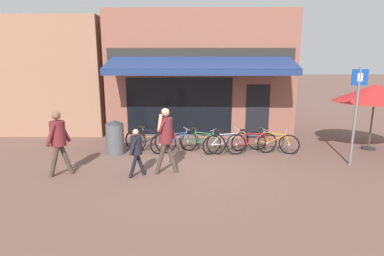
# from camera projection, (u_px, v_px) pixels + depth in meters

# --- Properties ---
(ground_plane) EXTENTS (160.00, 160.00, 0.00)m
(ground_plane) POSITION_uv_depth(u_px,v_px,m) (191.00, 163.00, 8.83)
(ground_plane) COLOR brown
(shop_front) EXTENTS (7.43, 4.53, 4.89)m
(shop_front) POSITION_uv_depth(u_px,v_px,m) (200.00, 74.00, 12.84)
(shop_front) COLOR #8E5647
(shop_front) RESTS_ON ground_plane
(neighbour_building) EXTENTS (5.65, 4.00, 4.70)m
(neighbour_building) POSITION_uv_depth(u_px,v_px,m) (51.00, 76.00, 13.49)
(neighbour_building) COLOR #9E7056
(neighbour_building) RESTS_ON ground_plane
(bike_rack_rail) EXTENTS (4.76, 0.04, 0.57)m
(bike_rack_rail) POSITION_uv_depth(u_px,v_px,m) (213.00, 137.00, 9.94)
(bike_rack_rail) COLOR #47494F
(bike_rack_rail) RESTS_ON ground_plane
(bicycle_black) EXTENTS (1.75, 0.54, 0.88)m
(bicycle_black) POSITION_uv_depth(u_px,v_px,m) (150.00, 141.00, 9.85)
(bicycle_black) COLOR black
(bicycle_black) RESTS_ON ground_plane
(bicycle_blue) EXTENTS (1.57, 0.79, 0.78)m
(bicycle_blue) POSITION_uv_depth(u_px,v_px,m) (175.00, 142.00, 9.86)
(bicycle_blue) COLOR black
(bicycle_blue) RESTS_ON ground_plane
(bicycle_green) EXTENTS (1.56, 0.74, 0.82)m
(bicycle_green) POSITION_uv_depth(u_px,v_px,m) (202.00, 142.00, 9.84)
(bicycle_green) COLOR black
(bicycle_green) RESTS_ON ground_plane
(bicycle_silver) EXTENTS (1.61, 0.78, 0.81)m
(bicycle_silver) POSITION_uv_depth(u_px,v_px,m) (226.00, 142.00, 9.77)
(bicycle_silver) COLOR black
(bicycle_silver) RESTS_ON ground_plane
(bicycle_red) EXTENTS (1.71, 0.56, 0.82)m
(bicycle_red) POSITION_uv_depth(u_px,v_px,m) (252.00, 143.00, 9.71)
(bicycle_red) COLOR black
(bicycle_red) RESTS_ON ground_plane
(bicycle_orange) EXTENTS (1.62, 0.90, 0.83)m
(bicycle_orange) POSITION_uv_depth(u_px,v_px,m) (272.00, 142.00, 9.86)
(bicycle_orange) COLOR black
(bicycle_orange) RESTS_ON ground_plane
(pedestrian_adult) EXTENTS (0.64, 0.54, 1.77)m
(pedestrian_adult) POSITION_uv_depth(u_px,v_px,m) (166.00, 134.00, 7.81)
(pedestrian_adult) COLOR #47382D
(pedestrian_adult) RESTS_ON ground_plane
(pedestrian_child) EXTENTS (0.43, 0.52, 1.27)m
(pedestrian_child) POSITION_uv_depth(u_px,v_px,m) (136.00, 148.00, 7.64)
(pedestrian_child) COLOR black
(pedestrian_child) RESTS_ON ground_plane
(pedestrian_second_adult) EXTENTS (0.58, 0.64, 1.71)m
(pedestrian_second_adult) POSITION_uv_depth(u_px,v_px,m) (58.00, 137.00, 7.66)
(pedestrian_second_adult) COLOR #47382D
(pedestrian_second_adult) RESTS_ON ground_plane
(litter_bin) EXTENTS (0.57, 0.57, 1.11)m
(litter_bin) POSITION_uv_depth(u_px,v_px,m) (115.00, 137.00, 9.65)
(litter_bin) COLOR #515459
(litter_bin) RESTS_ON ground_plane
(parking_sign) EXTENTS (0.44, 0.07, 2.79)m
(parking_sign) POSITION_uv_depth(u_px,v_px,m) (356.00, 107.00, 8.36)
(parking_sign) COLOR slate
(parking_sign) RESTS_ON ground_plane
(cafe_parasol) EXTENTS (2.64, 2.64, 2.22)m
(cafe_parasol) POSITION_uv_depth(u_px,v_px,m) (375.00, 93.00, 9.91)
(cafe_parasol) COLOR #4C3D2D
(cafe_parasol) RESTS_ON ground_plane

